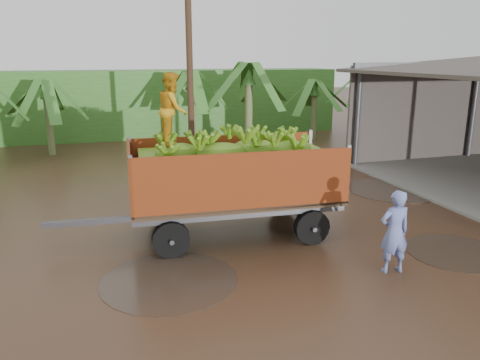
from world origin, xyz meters
name	(u,v)px	position (x,y,z in m)	size (l,w,h in m)	color
ground	(291,227)	(0.00, 0.00, 0.00)	(100.00, 100.00, 0.00)	black
hedge_north	(144,103)	(-2.00, 16.00, 1.80)	(22.00, 3.00, 3.60)	#2D661E
banana_trailer	(232,175)	(-1.63, -0.03, 1.53)	(7.07, 2.78, 4.02)	#B44419
man_blue	(394,232)	(0.93, -3.07, 0.88)	(0.65, 0.42, 1.77)	#6676BA
utility_pole	(190,61)	(-1.23, 6.73, 4.16)	(1.20, 0.24, 8.21)	#47301E
banana_plants	(106,127)	(-4.34, 7.14, 1.84)	(24.60, 20.77, 4.14)	#2D661E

